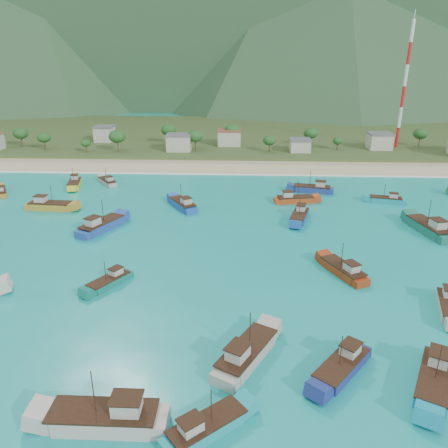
{
  "coord_description": "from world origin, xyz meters",
  "views": [
    {
      "loc": [
        0.66,
        -65.86,
        35.76
      ],
      "look_at": [
        -3.3,
        18.0,
        3.0
      ],
      "focal_mm": 35.0,
      "sensor_mm": 36.0,
      "label": 1
    }
  ],
  "objects_px": {
    "boat_1": "(246,355)",
    "boat_16": "(386,200)",
    "boat_6": "(106,419)",
    "boat_30": "(50,206)",
    "boat_5": "(342,367)",
    "boat_14": "(429,229)",
    "boat_22": "(183,205)",
    "boat_28": "(107,182)",
    "boat_11": "(206,428)",
    "boat_10": "(101,226)",
    "boat_7": "(299,217)",
    "boat_20": "(343,271)",
    "radio_tower": "(404,86)",
    "boat_18": "(435,380)",
    "boat_15": "(313,189)",
    "boat_21": "(110,282)",
    "boat_3": "(1,192)",
    "boat_0": "(294,200)",
    "boat_23": "(75,184)"
  },
  "relations": [
    {
      "from": "boat_6",
      "to": "boat_15",
      "type": "relative_size",
      "value": 1.08
    },
    {
      "from": "boat_16",
      "to": "boat_28",
      "type": "distance_m",
      "value": 78.26
    },
    {
      "from": "boat_6",
      "to": "boat_30",
      "type": "height_order",
      "value": "boat_6"
    },
    {
      "from": "radio_tower",
      "to": "boat_16",
      "type": "relative_size",
      "value": 5.02
    },
    {
      "from": "boat_15",
      "to": "boat_16",
      "type": "bearing_deg",
      "value": -102.23
    },
    {
      "from": "boat_11",
      "to": "boat_18",
      "type": "bearing_deg",
      "value": 67.62
    },
    {
      "from": "radio_tower",
      "to": "boat_0",
      "type": "height_order",
      "value": "radio_tower"
    },
    {
      "from": "boat_15",
      "to": "boat_20",
      "type": "relative_size",
      "value": 1.1
    },
    {
      "from": "boat_1",
      "to": "boat_16",
      "type": "bearing_deg",
      "value": 89.16
    },
    {
      "from": "boat_0",
      "to": "boat_7",
      "type": "height_order",
      "value": "boat_7"
    },
    {
      "from": "boat_21",
      "to": "boat_5",
      "type": "bearing_deg",
      "value": -177.81
    },
    {
      "from": "boat_1",
      "to": "boat_6",
      "type": "distance_m",
      "value": 18.03
    },
    {
      "from": "boat_6",
      "to": "boat_11",
      "type": "relative_size",
      "value": 1.38
    },
    {
      "from": "boat_18",
      "to": "boat_6",
      "type": "bearing_deg",
      "value": 38.94
    },
    {
      "from": "boat_6",
      "to": "boat_11",
      "type": "distance_m",
      "value": 10.26
    },
    {
      "from": "boat_14",
      "to": "boat_18",
      "type": "xyz_separation_m",
      "value": [
        -17.51,
        -47.19,
        -0.17
      ]
    },
    {
      "from": "boat_22",
      "to": "boat_28",
      "type": "relative_size",
      "value": 1.25
    },
    {
      "from": "boat_3",
      "to": "boat_14",
      "type": "distance_m",
      "value": 108.61
    },
    {
      "from": "boat_5",
      "to": "boat_14",
      "type": "bearing_deg",
      "value": -82.43
    },
    {
      "from": "radio_tower",
      "to": "boat_5",
      "type": "height_order",
      "value": "radio_tower"
    },
    {
      "from": "boat_16",
      "to": "boat_28",
      "type": "relative_size",
      "value": 1.05
    },
    {
      "from": "boat_10",
      "to": "boat_23",
      "type": "distance_m",
      "value": 37.62
    },
    {
      "from": "boat_16",
      "to": "boat_22",
      "type": "xyz_separation_m",
      "value": [
        -51.96,
        -7.02,
        0.22
      ]
    },
    {
      "from": "boat_20",
      "to": "boat_30",
      "type": "relative_size",
      "value": 0.9
    },
    {
      "from": "boat_21",
      "to": "boat_22",
      "type": "height_order",
      "value": "boat_22"
    },
    {
      "from": "boat_5",
      "to": "radio_tower",
      "type": "bearing_deg",
      "value": -70.94
    },
    {
      "from": "boat_1",
      "to": "boat_28",
      "type": "bearing_deg",
      "value": 146.23
    },
    {
      "from": "boat_14",
      "to": "boat_11",
      "type": "bearing_deg",
      "value": -141.9
    },
    {
      "from": "boat_6",
      "to": "boat_28",
      "type": "relative_size",
      "value": 1.42
    },
    {
      "from": "boat_5",
      "to": "boat_18",
      "type": "bearing_deg",
      "value": -151.65
    },
    {
      "from": "boat_7",
      "to": "boat_21",
      "type": "height_order",
      "value": "boat_7"
    },
    {
      "from": "boat_23",
      "to": "radio_tower",
      "type": "bearing_deg",
      "value": -167.35
    },
    {
      "from": "boat_11",
      "to": "boat_21",
      "type": "bearing_deg",
      "value": 172.52
    },
    {
      "from": "radio_tower",
      "to": "boat_20",
      "type": "xyz_separation_m",
      "value": [
        -41.98,
        -105.46,
        -23.83
      ]
    },
    {
      "from": "boat_7",
      "to": "boat_20",
      "type": "xyz_separation_m",
      "value": [
        4.56,
        -26.72,
        -0.02
      ]
    },
    {
      "from": "boat_15",
      "to": "boat_6",
      "type": "bearing_deg",
      "value": 170.64
    },
    {
      "from": "boat_7",
      "to": "boat_16",
      "type": "bearing_deg",
      "value": -134.25
    },
    {
      "from": "boat_15",
      "to": "boat_30",
      "type": "xyz_separation_m",
      "value": [
        -66.82,
        -17.61,
        0.04
      ]
    },
    {
      "from": "boat_14",
      "to": "boat_5",
      "type": "bearing_deg",
      "value": -135.22
    },
    {
      "from": "boat_5",
      "to": "boat_14",
      "type": "xyz_separation_m",
      "value": [
        27.66,
        45.29,
        0.29
      ]
    },
    {
      "from": "boat_10",
      "to": "boat_11",
      "type": "distance_m",
      "value": 60.05
    },
    {
      "from": "boat_22",
      "to": "boat_23",
      "type": "bearing_deg",
      "value": 120.21
    },
    {
      "from": "boat_6",
      "to": "boat_28",
      "type": "xyz_separation_m",
      "value": [
        -26.55,
        88.81,
        -0.37
      ]
    },
    {
      "from": "boat_14",
      "to": "boat_10",
      "type": "bearing_deg",
      "value": 167.59
    },
    {
      "from": "radio_tower",
      "to": "boat_7",
      "type": "xyz_separation_m",
      "value": [
        -46.54,
        -78.74,
        -23.81
      ]
    },
    {
      "from": "boat_0",
      "to": "boat_20",
      "type": "distance_m",
      "value": 39.53
    },
    {
      "from": "boat_1",
      "to": "boat_30",
      "type": "distance_m",
      "value": 73.12
    },
    {
      "from": "boat_11",
      "to": "boat_10",
      "type": "bearing_deg",
      "value": 167.59
    },
    {
      "from": "boat_18",
      "to": "boat_20",
      "type": "relative_size",
      "value": 1.1
    },
    {
      "from": "boat_5",
      "to": "boat_18",
      "type": "xyz_separation_m",
      "value": [
        10.14,
        -1.9,
        0.12
      ]
    }
  ]
}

